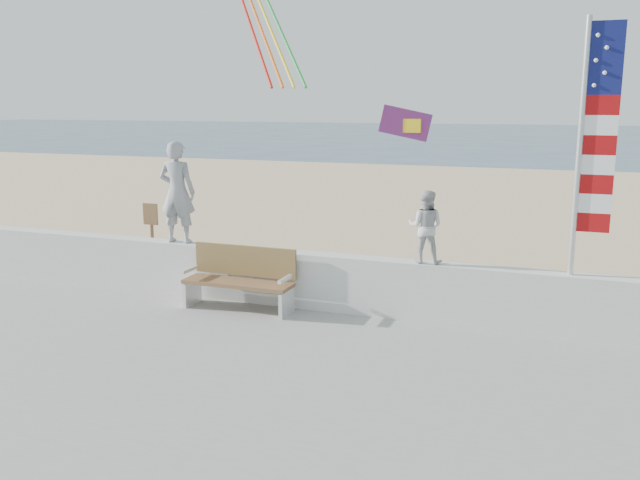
# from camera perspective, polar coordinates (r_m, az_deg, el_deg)

# --- Properties ---
(ground) EXTENTS (220.00, 220.00, 0.00)m
(ground) POSITION_cam_1_polar(r_m,az_deg,el_deg) (9.44, -5.08, -10.03)
(ground) COLOR #304A60
(ground) RESTS_ON ground
(sand) EXTENTS (90.00, 40.00, 0.08)m
(sand) POSITION_cam_1_polar(r_m,az_deg,el_deg) (17.66, 7.67, 0.21)
(sand) COLOR #D4B98D
(sand) RESTS_ON ground
(seawall) EXTENTS (30.00, 0.35, 0.90)m
(seawall) POSITION_cam_1_polar(r_m,az_deg,el_deg) (10.98, -0.61, -3.42)
(seawall) COLOR silver
(seawall) RESTS_ON boardwalk
(adult) EXTENTS (0.67, 0.48, 1.75)m
(adult) POSITION_cam_1_polar(r_m,az_deg,el_deg) (11.84, -11.92, 3.96)
(adult) COLOR #939498
(adult) RESTS_ON seawall
(child) EXTENTS (0.55, 0.43, 1.10)m
(child) POSITION_cam_1_polar(r_m,az_deg,el_deg) (10.26, 8.88, 1.11)
(child) COLOR #BCBCBC
(child) RESTS_ON seawall
(bench) EXTENTS (1.80, 0.57, 1.00)m
(bench) POSITION_cam_1_polar(r_m,az_deg,el_deg) (11.00, -6.72, -3.16)
(bench) COLOR brown
(bench) RESTS_ON boardwalk
(flag) EXTENTS (0.50, 0.08, 3.50)m
(flag) POSITION_cam_1_polar(r_m,az_deg,el_deg) (9.90, 21.82, 8.01)
(flag) COLOR silver
(flag) RESTS_ON seawall
(parafoil_kite) EXTENTS (1.12, 0.46, 0.75)m
(parafoil_kite) POSITION_cam_1_polar(r_m,az_deg,el_deg) (14.19, 7.32, 9.71)
(parafoil_kite) COLOR red
(parafoil_kite) RESTS_ON ground
(sign) EXTENTS (0.32, 0.07, 1.46)m
(sign) POSITION_cam_1_polar(r_m,az_deg,el_deg) (13.65, -13.98, 0.54)
(sign) COLOR brown
(sign) RESTS_ON sand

